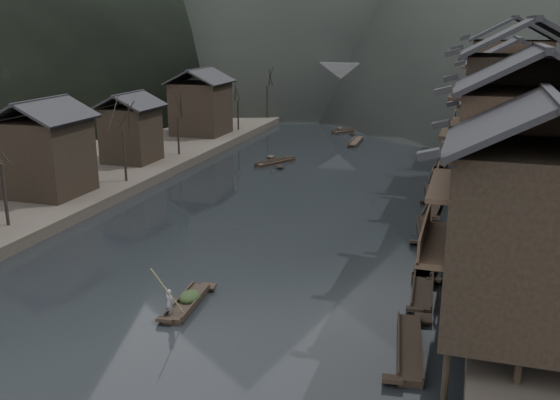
% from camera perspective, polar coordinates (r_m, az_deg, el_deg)
% --- Properties ---
extents(water, '(300.00, 300.00, 0.00)m').
position_cam_1_polar(water, '(40.23, -5.12, -6.66)').
color(water, black).
rests_on(water, ground).
extents(left_bank, '(40.00, 200.00, 1.20)m').
position_cam_1_polar(left_bank, '(90.43, -16.14, 5.88)').
color(left_bank, '#2D2823').
rests_on(left_bank, ground).
extents(stilt_houses, '(9.00, 67.60, 16.20)m').
position_cam_1_polar(stilt_houses, '(53.75, 20.48, 7.98)').
color(stilt_houses, black).
rests_on(stilt_houses, ground).
extents(left_houses, '(8.10, 53.20, 8.73)m').
position_cam_1_polar(left_houses, '(65.36, -15.29, 6.79)').
color(left_houses, black).
rests_on(left_houses, left_bank).
extents(bare_trees, '(3.64, 73.27, 7.29)m').
position_cam_1_polar(bare_trees, '(64.41, -12.15, 7.40)').
color(bare_trees, black).
rests_on(bare_trees, left_bank).
extents(moored_sampans, '(3.15, 49.28, 0.47)m').
position_cam_1_polar(moored_sampans, '(51.35, 13.66, -1.76)').
color(moored_sampans, black).
rests_on(moored_sampans, water).
extents(midriver_boats, '(8.82, 41.10, 0.45)m').
position_cam_1_polar(midriver_boats, '(86.63, 5.43, 5.75)').
color(midriver_boats, black).
rests_on(midriver_boats, water).
extents(stone_bridge, '(40.00, 6.00, 9.00)m').
position_cam_1_polar(stone_bridge, '(107.71, 9.76, 10.22)').
color(stone_bridge, '#4C4C4F').
rests_on(stone_bridge, ground).
extents(hero_sampan, '(1.52, 5.33, 0.44)m').
position_cam_1_polar(hero_sampan, '(35.98, -8.42, -9.26)').
color(hero_sampan, black).
rests_on(hero_sampan, water).
extents(cargo_heap, '(1.16, 1.52, 0.70)m').
position_cam_1_polar(cargo_heap, '(35.93, -8.26, -8.26)').
color(cargo_heap, black).
rests_on(cargo_heap, hero_sampan).
extents(boatman, '(0.68, 0.57, 1.58)m').
position_cam_1_polar(boatman, '(34.13, -10.08, -8.88)').
color(boatman, slate).
rests_on(boatman, hero_sampan).
extents(bamboo_pole, '(1.39, 1.99, 3.97)m').
position_cam_1_polar(bamboo_pole, '(32.99, -10.00, -4.55)').
color(bamboo_pole, '#8C7A51').
rests_on(bamboo_pole, boatman).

